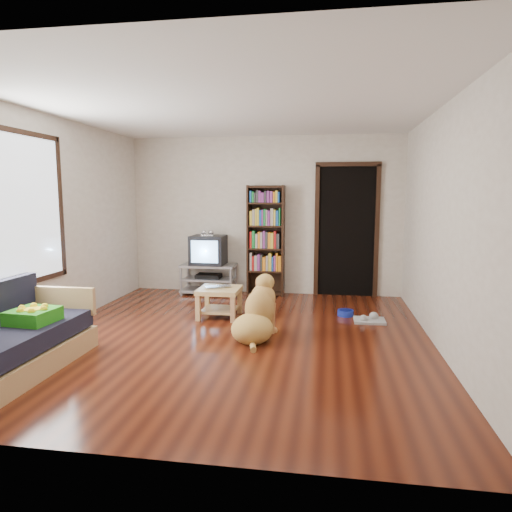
# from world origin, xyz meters

# --- Properties ---
(ground) EXTENTS (5.00, 5.00, 0.00)m
(ground) POSITION_xyz_m (0.00, 0.00, 0.00)
(ground) COLOR #531E0E
(ground) RESTS_ON ground
(ceiling) EXTENTS (5.00, 5.00, 0.00)m
(ceiling) POSITION_xyz_m (0.00, 0.00, 2.60)
(ceiling) COLOR white
(ceiling) RESTS_ON ground
(wall_back) EXTENTS (4.50, 0.00, 4.50)m
(wall_back) POSITION_xyz_m (0.00, 2.50, 1.30)
(wall_back) COLOR beige
(wall_back) RESTS_ON ground
(wall_front) EXTENTS (4.50, 0.00, 4.50)m
(wall_front) POSITION_xyz_m (0.00, -2.50, 1.30)
(wall_front) COLOR beige
(wall_front) RESTS_ON ground
(wall_left) EXTENTS (0.00, 5.00, 5.00)m
(wall_left) POSITION_xyz_m (-2.25, 0.00, 1.30)
(wall_left) COLOR beige
(wall_left) RESTS_ON ground
(wall_right) EXTENTS (0.00, 5.00, 5.00)m
(wall_right) POSITION_xyz_m (2.25, 0.00, 1.30)
(wall_right) COLOR beige
(wall_right) RESTS_ON ground
(green_cushion) EXTENTS (0.43, 0.43, 0.13)m
(green_cushion) POSITION_xyz_m (-1.75, -1.13, 0.49)
(green_cushion) COLOR #33991C
(green_cushion) RESTS_ON sofa
(laptop) EXTENTS (0.42, 0.37, 0.03)m
(laptop) POSITION_xyz_m (-0.38, 0.83, 0.41)
(laptop) COLOR #B4B5B9
(laptop) RESTS_ON coffee_table
(dog_bowl) EXTENTS (0.22, 0.22, 0.08)m
(dog_bowl) POSITION_xyz_m (1.32, 1.18, 0.04)
(dog_bowl) COLOR #152695
(dog_bowl) RESTS_ON ground
(grey_rag) EXTENTS (0.40, 0.32, 0.03)m
(grey_rag) POSITION_xyz_m (1.62, 0.93, 0.01)
(grey_rag) COLOR #A8A8A8
(grey_rag) RESTS_ON ground
(window) EXTENTS (0.03, 1.46, 1.70)m
(window) POSITION_xyz_m (-2.23, -0.50, 1.50)
(window) COLOR white
(window) RESTS_ON wall_left
(doorway) EXTENTS (1.03, 0.05, 2.19)m
(doorway) POSITION_xyz_m (1.35, 2.48, 1.12)
(doorway) COLOR black
(doorway) RESTS_ON wall_back
(tv_stand) EXTENTS (0.90, 0.45, 0.50)m
(tv_stand) POSITION_xyz_m (-0.90, 2.25, 0.27)
(tv_stand) COLOR #99999E
(tv_stand) RESTS_ON ground
(crt_tv) EXTENTS (0.55, 0.52, 0.58)m
(crt_tv) POSITION_xyz_m (-0.90, 2.27, 0.74)
(crt_tv) COLOR black
(crt_tv) RESTS_ON tv_stand
(bookshelf) EXTENTS (0.60, 0.30, 1.80)m
(bookshelf) POSITION_xyz_m (0.05, 2.34, 1.00)
(bookshelf) COLOR black
(bookshelf) RESTS_ON ground
(sofa) EXTENTS (0.80, 1.80, 0.80)m
(sofa) POSITION_xyz_m (-1.87, -1.38, 0.26)
(sofa) COLOR tan
(sofa) RESTS_ON ground
(coffee_table) EXTENTS (0.55, 0.55, 0.40)m
(coffee_table) POSITION_xyz_m (-0.38, 0.86, 0.28)
(coffee_table) COLOR tan
(coffee_table) RESTS_ON ground
(dog) EXTENTS (0.61, 0.92, 0.75)m
(dog) POSITION_xyz_m (0.27, 0.02, 0.28)
(dog) COLOR tan
(dog) RESTS_ON ground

